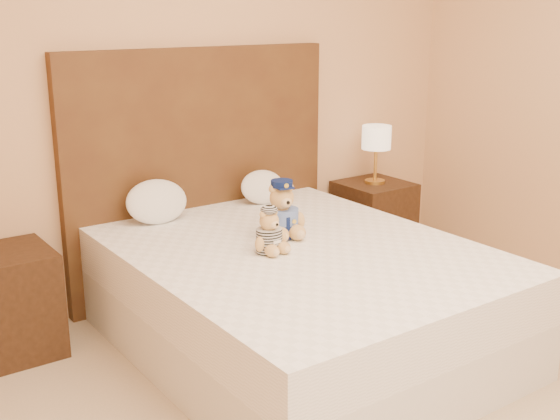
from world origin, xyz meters
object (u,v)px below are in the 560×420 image
at_px(lamp, 376,140).
at_px(pillow_right, 263,185).
at_px(nightstand_left, 9,303).
at_px(bed, 300,298).
at_px(teddy_police, 282,209).
at_px(nightstand_right, 373,221).
at_px(teddy_prisoner, 269,231).
at_px(pillow_left, 157,200).

height_order(lamp, pillow_right, lamp).
bearing_deg(lamp, nightstand_left, 180.00).
xyz_separation_m(bed, teddy_police, (0.03, 0.20, 0.43)).
bearing_deg(nightstand_right, teddy_prisoner, -151.65).
relative_size(lamp, pillow_right, 1.30).
bearing_deg(lamp, teddy_police, -153.91).
height_order(teddy_police, pillow_right, teddy_police).
distance_m(lamp, teddy_prisoner, 1.62).
bearing_deg(teddy_police, nightstand_right, 36.35).
bearing_deg(teddy_prisoner, teddy_police, 35.56).
bearing_deg(teddy_police, pillow_right, 74.66).
xyz_separation_m(bed, pillow_left, (-0.39, 0.83, 0.41)).
distance_m(nightstand_left, pillow_right, 1.63).
height_order(nightstand_right, teddy_police, teddy_police).
height_order(nightstand_right, lamp, lamp).
height_order(bed, nightstand_left, same).
relative_size(lamp, teddy_prisoner, 1.79).
relative_size(teddy_police, pillow_left, 0.83).
height_order(teddy_police, teddy_prisoner, teddy_police).
height_order(pillow_left, pillow_right, pillow_left).
bearing_deg(bed, nightstand_right, 32.62).
bearing_deg(bed, pillow_right, 68.30).
relative_size(lamp, teddy_police, 1.31).
bearing_deg(pillow_left, nightstand_left, -178.00).
relative_size(bed, pillow_right, 6.50).
distance_m(teddy_police, teddy_prisoner, 0.26).
relative_size(nightstand_right, pillow_left, 1.49).
relative_size(nightstand_left, lamp, 1.38).
distance_m(lamp, teddy_police, 1.37).
relative_size(bed, teddy_prisoner, 8.95).
bearing_deg(lamp, pillow_left, 178.95).
height_order(bed, pillow_right, pillow_right).
bearing_deg(teddy_police, pillow_left, 134.02).
bearing_deg(lamp, pillow_right, 178.13).
bearing_deg(pillow_right, nightstand_right, -1.87).
xyz_separation_m(lamp, teddy_prisoner, (-1.41, -0.76, -0.19)).
distance_m(teddy_police, pillow_left, 0.76).
bearing_deg(nightstand_left, teddy_prisoner, -35.05).
xyz_separation_m(nightstand_right, lamp, (-0.00, 0.00, 0.57)).
bearing_deg(pillow_left, teddy_prisoner, -74.02).
relative_size(teddy_police, pillow_right, 0.99).
xyz_separation_m(nightstand_left, pillow_right, (1.58, 0.03, 0.38)).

